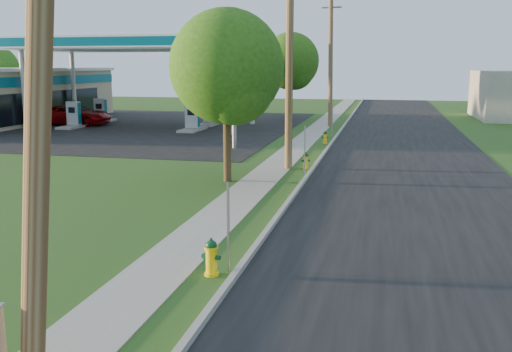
{
  "coord_description": "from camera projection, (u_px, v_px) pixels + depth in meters",
  "views": [
    {
      "loc": [
        3.46,
        -7.22,
        4.43
      ],
      "look_at": [
        0.0,
        8.0,
        1.4
      ],
      "focal_mm": 40.0,
      "sensor_mm": 36.0,
      "label": 1
    }
  ],
  "objects": [
    {
      "name": "sign_post_far",
      "position": [
        332.0,
        122.0,
        35.26
      ],
      "size": [
        0.05,
        0.04,
        2.0
      ],
      "primitive_type": "cube",
      "color": "gray",
      "rests_on": "ground"
    },
    {
      "name": "sign_post_near",
      "position": [
        228.0,
        227.0,
        12.29
      ],
      "size": [
        0.05,
        0.04,
        2.0
      ],
      "primitive_type": "cube",
      "color": "gray",
      "rests_on": "ground"
    },
    {
      "name": "road",
      "position": [
        417.0,
        215.0,
        17.1
      ],
      "size": [
        8.0,
        120.0,
        0.02
      ],
      "primitive_type": "cube",
      "color": "black",
      "rests_on": "ground"
    },
    {
      "name": "tree_lot",
      "position": [
        292.0,
        63.0,
        47.03
      ],
      "size": [
        4.73,
        4.73,
        7.17
      ],
      "color": "#342717",
      "rests_on": "ground"
    },
    {
      "name": "sidewalk",
      "position": [
        232.0,
        205.0,
        18.36
      ],
      "size": [
        1.5,
        120.0,
        0.03
      ],
      "primitive_type": "cube",
      "color": "gray",
      "rests_on": "ground"
    },
    {
      "name": "car_red",
      "position": [
        75.0,
        115.0,
        42.96
      ],
      "size": [
        5.67,
        2.77,
        1.55
      ],
      "primitive_type": "imported",
      "rotation": [
        0.0,
        0.0,
        1.61
      ],
      "color": "#7F0405",
      "rests_on": "ground"
    },
    {
      "name": "hydrant_far",
      "position": [
        325.0,
        138.0,
        32.74
      ],
      "size": [
        0.39,
        0.34,
        0.74
      ],
      "color": "yellow",
      "rests_on": "ground"
    },
    {
      "name": "fuel_pump_sw",
      "position": [
        101.0,
        113.0,
        44.95
      ],
      "size": [
        1.2,
        3.2,
        1.9
      ],
      "color": "gray",
      "rests_on": "ground"
    },
    {
      "name": "utility_pole_near",
      "position": [
        39.0,
        34.0,
        6.77
      ],
      "size": [
        1.4,
        0.32,
        9.48
      ],
      "color": "brown",
      "rests_on": "ground"
    },
    {
      "name": "hydrant_near",
      "position": [
        211.0,
        257.0,
        12.17
      ],
      "size": [
        0.43,
        0.38,
        0.83
      ],
      "color": "yellow",
      "rests_on": "ground"
    },
    {
      "name": "hydrant_mid",
      "position": [
        306.0,
        161.0,
        24.79
      ],
      "size": [
        0.37,
        0.33,
        0.73
      ],
      "color": "yellow",
      "rests_on": "ground"
    },
    {
      "name": "fuel_pump_se",
      "position": [
        210.0,
        116.0,
        42.99
      ],
      "size": [
        1.2,
        3.2,
        1.9
      ],
      "color": "gray",
      "rests_on": "ground"
    },
    {
      "name": "fuel_pump_nw",
      "position": [
        74.0,
        118.0,
        41.12
      ],
      "size": [
        1.2,
        3.2,
        1.9
      ],
      "color": "gray",
      "rests_on": "ground"
    },
    {
      "name": "utility_pole_mid",
      "position": [
        290.0,
        53.0,
        23.97
      ],
      "size": [
        1.4,
        0.32,
        9.8
      ],
      "color": "brown",
      "rests_on": "ground"
    },
    {
      "name": "price_pylon",
      "position": [
        234.0,
        46.0,
        30.0
      ],
      "size": [
        0.34,
        2.04,
        6.85
      ],
      "color": "gray",
      "rests_on": "ground"
    },
    {
      "name": "utility_pole_far",
      "position": [
        331.0,
        60.0,
        41.23
      ],
      "size": [
        1.4,
        0.32,
        9.5
      ],
      "color": "brown",
      "rests_on": "ground"
    },
    {
      "name": "fuel_pump_ne",
      "position": [
        192.0,
        120.0,
        39.16
      ],
      "size": [
        1.2,
        3.2,
        1.9
      ],
      "color": "gray",
      "rests_on": "ground"
    },
    {
      "name": "tree_verge",
      "position": [
        229.0,
        71.0,
        21.3
      ],
      "size": [
        4.33,
        4.33,
        6.56
      ],
      "color": "#342717",
      "rests_on": "ground"
    },
    {
      "name": "forecourt",
      "position": [
        119.0,
        126.0,
        42.63
      ],
      "size": [
        26.0,
        28.0,
        0.02
      ],
      "primitive_type": "cube",
      "color": "black",
      "rests_on": "ground"
    },
    {
      "name": "curb",
      "position": [
        285.0,
        206.0,
        17.96
      ],
      "size": [
        0.15,
        120.0,
        0.15
      ],
      "primitive_type": "cube",
      "color": "gray",
      "rests_on": "ground"
    },
    {
      "name": "sign_post_mid",
      "position": [
        305.0,
        150.0,
        23.58
      ],
      "size": [
        0.05,
        0.04,
        2.0
      ],
      "primitive_type": "cube",
      "color": "gray",
      "rests_on": "ground"
    },
    {
      "name": "gas_canopy",
      "position": [
        141.0,
        45.0,
        41.07
      ],
      "size": [
        18.18,
        9.18,
        6.4
      ],
      "color": "silver",
      "rests_on": "ground"
    }
  ]
}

